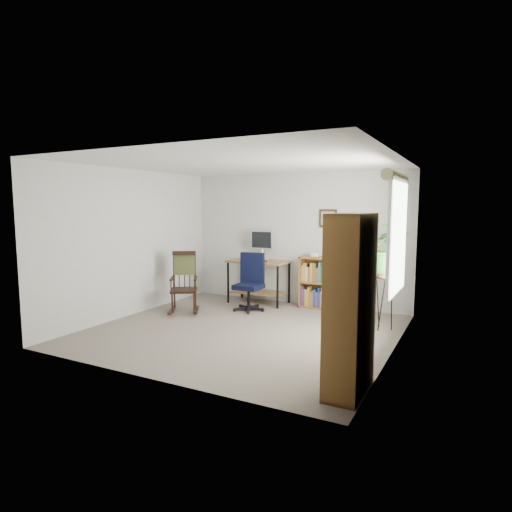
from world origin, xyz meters
The scene contains 18 objects.
floor centered at (0.00, 0.00, 0.00)m, with size 4.20×4.00×0.00m, color gray.
ceiling centered at (0.00, 0.00, 2.40)m, with size 4.20×4.00×0.00m, color silver.
wall_back centered at (0.00, 2.00, 1.20)m, with size 4.20×0.00×2.40m, color silver.
wall_front centered at (0.00, -2.00, 1.20)m, with size 4.20×0.00×2.40m, color silver.
wall_left centered at (-2.10, 0.00, 1.20)m, with size 0.00×4.00×2.40m, color silver.
wall_right centered at (2.10, 0.00, 1.20)m, with size 0.00×4.00×2.40m, color silver.
window centered at (2.06, 0.30, 1.40)m, with size 0.12×1.20×1.50m, color white, non-canonical shape.
desk centered at (-0.62, 1.70, 0.40)m, with size 1.10×0.61×0.80m, color olive, non-canonical shape.
monitor centered at (-0.62, 1.84, 1.08)m, with size 0.46×0.16×0.56m, color silver, non-canonical shape.
keyboard centered at (-0.62, 1.58, 0.81)m, with size 0.40×0.15×0.03m, color black.
office_chair centered at (-0.49, 1.07, 0.51)m, with size 0.55×0.55×1.01m, color black, non-canonical shape.
rocking_chair centered at (-1.42, 0.47, 0.53)m, with size 0.54×0.91×1.05m, color black, non-canonical shape.
low_bookshelf centered at (0.61, 1.82, 0.46)m, with size 0.86×0.29×0.91m, color olive, non-canonical shape.
tall_bookshelf centered at (1.92, -1.34, 0.87)m, with size 0.33×0.76×1.74m, color olive, non-canonical shape.
plant_stand centered at (1.80, 0.98, 0.45)m, with size 0.25×0.25×0.90m, color black, non-canonical shape.
spider_plant centered at (1.80, 0.98, 1.57)m, with size 1.69×1.88×1.46m, color #2B6423.
potted_plant_small centered at (0.89, 1.83, 0.97)m, with size 0.13×0.24×0.11m, color #2B6423.
framed_picture centered at (0.61, 1.97, 1.59)m, with size 0.32×0.04×0.32m, color black, non-canonical shape.
Camera 1 is at (2.96, -5.31, 1.80)m, focal length 30.00 mm.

